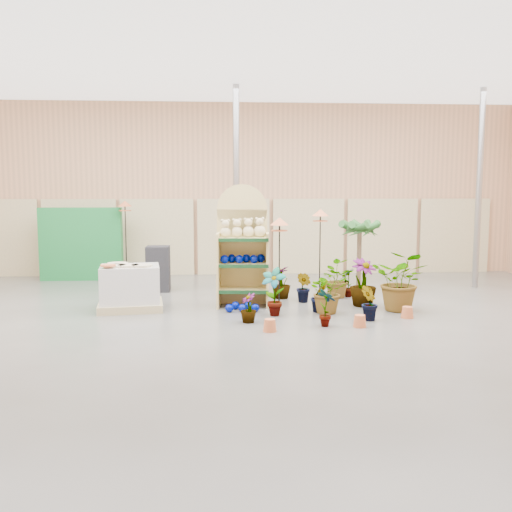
{
  "coord_description": "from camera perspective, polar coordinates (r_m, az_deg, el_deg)",
  "views": [
    {
      "loc": [
        -0.41,
        -9.12,
        2.25
      ],
      "look_at": [
        0.3,
        1.5,
        1.0
      ],
      "focal_mm": 40.0,
      "sensor_mm": 36.0,
      "label": 1
    }
  ],
  "objects": [
    {
      "name": "display_shelf",
      "position": [
        11.05,
        -1.36,
        0.59
      ],
      "size": [
        1.03,
        0.69,
        2.35
      ],
      "rotation": [
        0.0,
        0.0,
        -0.08
      ],
      "color": "tan",
      "rests_on": "ground"
    },
    {
      "name": "palm",
      "position": [
        12.43,
        10.33,
        2.84
      ],
      "size": [
        0.7,
        0.7,
        1.69
      ],
      "color": "brown",
      "rests_on": "ground"
    },
    {
      "name": "bird_table_right",
      "position": [
        11.58,
        6.45,
        4.03
      ],
      "size": [
        0.34,
        0.34,
        1.85
      ],
      "color": "black",
      "rests_on": "ground"
    },
    {
      "name": "potted_plant_4",
      "position": [
        12.11,
        9.24,
        -2.54
      ],
      "size": [
        0.38,
        0.41,
        0.65
      ],
      "primitive_type": "imported",
      "rotation": [
        0.0,
        0.0,
        4.11
      ],
      "color": "#21511F",
      "rests_on": "ground"
    },
    {
      "name": "potted_plant_8",
      "position": [
        9.47,
        7.0,
        -5.12
      ],
      "size": [
        0.38,
        0.41,
        0.64
      ],
      "primitive_type": "imported",
      "rotation": [
        0.0,
        0.0,
        2.17
      ],
      "color": "#21511F",
      "rests_on": "ground"
    },
    {
      "name": "potted_plant_6",
      "position": [
        12.0,
        7.93,
        -2.29
      ],
      "size": [
        0.88,
        0.91,
        0.78
      ],
      "primitive_type": "imported",
      "rotation": [
        0.0,
        0.0,
        2.08
      ],
      "color": "#21511F",
      "rests_on": "ground"
    },
    {
      "name": "room",
      "position": [
        10.04,
        -1.49,
        6.49
      ],
      "size": [
        15.2,
        12.1,
        4.7
      ],
      "color": "#4C4C48",
      "rests_on": "ground"
    },
    {
      "name": "potted_plant_5",
      "position": [
        11.41,
        4.83,
        -3.13
      ],
      "size": [
        0.4,
        0.42,
        0.61
      ],
      "primitive_type": "imported",
      "rotation": [
        0.0,
        0.0,
        5.19
      ],
      "color": "#21511F",
      "rests_on": "ground"
    },
    {
      "name": "potted_plant_11",
      "position": [
        11.79,
        2.57,
        -2.64
      ],
      "size": [
        0.53,
        0.53,
        0.68
      ],
      "primitive_type": "imported",
      "rotation": [
        0.0,
        0.0,
        4.09
      ],
      "color": "#21511F",
      "rests_on": "ground"
    },
    {
      "name": "potted_plant_2",
      "position": [
        10.47,
        7.23,
        -3.48
      ],
      "size": [
        0.87,
        0.8,
        0.82
      ],
      "primitive_type": "imported",
      "rotation": [
        0.0,
        0.0,
        0.24
      ],
      "color": "#21511F",
      "rests_on": "ground"
    },
    {
      "name": "potted_plant_9",
      "position": [
        9.98,
        11.33,
        -4.63
      ],
      "size": [
        0.31,
        0.37,
        0.63
      ],
      "primitive_type": "imported",
      "rotation": [
        0.0,
        0.0,
        4.6
      ],
      "color": "#21511F",
      "rests_on": "ground"
    },
    {
      "name": "teddy_bears",
      "position": [
        10.91,
        -1.18,
        2.68
      ],
      "size": [
        0.87,
        0.23,
        0.37
      ],
      "color": "#D0BC8A",
      "rests_on": "display_shelf"
    },
    {
      "name": "offer_sign",
      "position": [
        12.13,
        -1.41,
        3.48
      ],
      "size": [
        0.5,
        0.08,
        2.2
      ],
      "color": "gray",
      "rests_on": "ground"
    },
    {
      "name": "potted_plant_7",
      "position": [
        9.69,
        -0.76,
        -5.2
      ],
      "size": [
        0.37,
        0.37,
        0.5
      ],
      "primitive_type": "imported",
      "rotation": [
        0.0,
        0.0,
        5.14
      ],
      "color": "#21511F",
      "rests_on": "ground"
    },
    {
      "name": "potted_plant_10",
      "position": [
        10.9,
        14.35,
        -2.42
      ],
      "size": [
        1.33,
        1.29,
        1.13
      ],
      "primitive_type": "imported",
      "rotation": [
        0.0,
        0.0,
        5.71
      ],
      "color": "#21511F",
      "rests_on": "ground"
    },
    {
      "name": "pallet_stack",
      "position": [
        10.95,
        -12.48,
        -3.11
      ],
      "size": [
        1.29,
        1.12,
        0.87
      ],
      "rotation": [
        0.0,
        0.0,
        0.13
      ],
      "color": "tan",
      "rests_on": "ground"
    },
    {
      "name": "gazing_balls_floor",
      "position": [
        10.61,
        -1.39,
        -5.13
      ],
      "size": [
        0.63,
        0.39,
        0.15
      ],
      "color": "#000D8A",
      "rests_on": "ground"
    },
    {
      "name": "trellis_stock",
      "position": [
        14.78,
        -17.07,
        1.16
      ],
      "size": [
        2.0,
        0.3,
        1.8
      ],
      "primitive_type": "cube",
      "color": "#166E2F",
      "rests_on": "ground"
    },
    {
      "name": "potted_plant_1",
      "position": [
        10.57,
        6.37,
        -4.0
      ],
      "size": [
        0.39,
        0.35,
        0.59
      ],
      "primitive_type": "imported",
      "rotation": [
        0.0,
        0.0,
        0.32
      ],
      "color": "#21511F",
      "rests_on": "ground"
    },
    {
      "name": "gazing_balls_shelf",
      "position": [
        10.94,
        -1.33,
        -0.28
      ],
      "size": [
        0.86,
        0.3,
        0.16
      ],
      "color": "#000D8A",
      "rests_on": "display_shelf"
    },
    {
      "name": "potted_plant_3",
      "position": [
        11.2,
        10.65,
        -2.62
      ],
      "size": [
        0.69,
        0.69,
        0.92
      ],
      "primitive_type": "imported",
      "rotation": [
        0.0,
        0.0,
        0.46
      ],
      "color": "#21511F",
      "rests_on": "ground"
    },
    {
      "name": "potted_plant_0",
      "position": [
        10.18,
        1.78,
        -3.59
      ],
      "size": [
        0.55,
        0.5,
        0.87
      ],
      "primitive_type": "imported",
      "rotation": [
        0.0,
        0.0,
        5.76
      ],
      "color": "#21511F",
      "rests_on": "ground"
    },
    {
      "name": "bird_table_back",
      "position": [
        14.26,
        -12.97,
        4.85
      ],
      "size": [
        0.34,
        0.34,
        1.97
      ],
      "color": "black",
      "rests_on": "ground"
    },
    {
      "name": "bird_table_front",
      "position": [
        10.38,
        2.36,
        3.17
      ],
      "size": [
        0.34,
        0.34,
        1.74
      ],
      "color": "black",
      "rests_on": "ground"
    },
    {
      "name": "charcoal_planters",
      "position": [
        12.82,
        -10.19,
        -1.63
      ],
      "size": [
        0.8,
        0.5,
        1.0
      ],
      "color": "black",
      "rests_on": "ground"
    }
  ]
}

